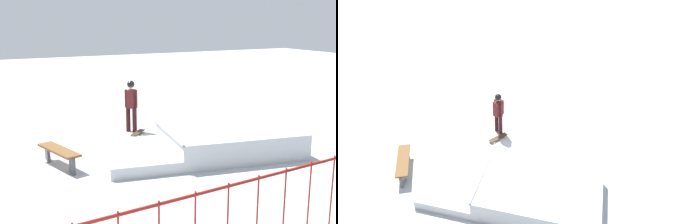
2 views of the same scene
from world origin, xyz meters
TOP-DOWN VIEW (x-y plane):
  - ground_plane at (0.00, 0.00)m, footprint 60.00×60.00m
  - skate_ramp at (-0.47, 0.95)m, footprint 5.76×3.48m
  - skater at (0.69, -2.32)m, footprint 0.41×0.43m
  - skateboard at (0.66, -1.84)m, footprint 0.71×0.70m
  - park_bench at (3.66, 0.12)m, footprint 0.81×1.65m

SIDE VIEW (x-z plane):
  - ground_plane at x=0.00m, z-range 0.00..0.00m
  - skateboard at x=0.66m, z-range 0.03..0.12m
  - skate_ramp at x=-0.47m, z-range -0.05..0.69m
  - park_bench at x=3.66m, z-range 0.12..0.60m
  - skater at x=0.69m, z-range 0.14..1.87m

